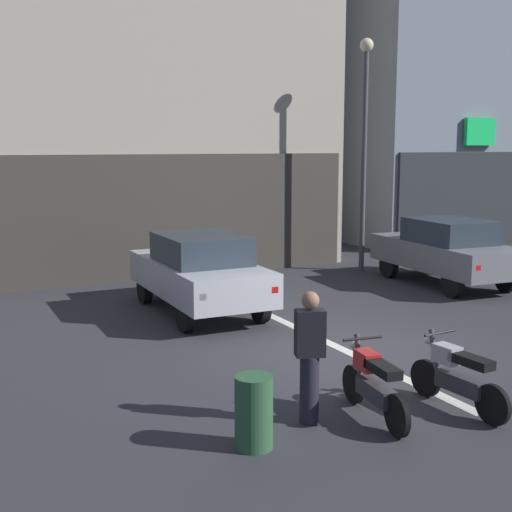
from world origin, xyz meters
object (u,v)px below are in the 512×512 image
at_px(car_silver_crossing_near, 199,271).
at_px(car_grey_parked_kerbside, 446,249).
at_px(motorcycle_silver_row_left_mid, 457,376).
at_px(street_lamp, 365,130).
at_px(person_by_motorcycles, 310,356).
at_px(trash_bin, 254,412).
at_px(motorcycle_red_row_leftmost, 374,384).

relative_size(car_silver_crossing_near, car_grey_parked_kerbside, 0.98).
height_order(car_grey_parked_kerbside, motorcycle_silver_row_left_mid, car_grey_parked_kerbside).
bearing_deg(street_lamp, person_by_motorcycles, -128.61).
bearing_deg(trash_bin, motorcycle_silver_row_left_mid, -3.02).
relative_size(car_silver_crossing_near, person_by_motorcycles, 2.47).
distance_m(car_grey_parked_kerbside, person_by_motorcycles, 9.49).
height_order(motorcycle_red_row_leftmost, trash_bin, motorcycle_red_row_leftmost).
height_order(car_silver_crossing_near, street_lamp, street_lamp).
bearing_deg(person_by_motorcycles, street_lamp, 51.39).
bearing_deg(street_lamp, car_silver_crossing_near, -156.57).
relative_size(car_grey_parked_kerbside, motorcycle_red_row_leftmost, 2.53).
xyz_separation_m(car_silver_crossing_near, car_grey_parked_kerbside, (6.54, -0.02, 0.00)).
bearing_deg(motorcycle_silver_row_left_mid, car_silver_crossing_near, 99.12).
distance_m(street_lamp, person_by_motorcycles, 11.16).
relative_size(motorcycle_red_row_leftmost, motorcycle_silver_row_left_mid, 1.00).
distance_m(motorcycle_silver_row_left_mid, person_by_motorcycles, 2.04).
relative_size(car_grey_parked_kerbside, motorcycle_silver_row_left_mid, 2.52).
relative_size(car_silver_crossing_near, motorcycle_red_row_leftmost, 2.48).
height_order(motorcycle_red_row_leftmost, person_by_motorcycles, person_by_motorcycles).
xyz_separation_m(car_grey_parked_kerbside, motorcycle_silver_row_left_mid, (-5.51, -6.37, -0.43)).
xyz_separation_m(car_silver_crossing_near, person_by_motorcycles, (-0.91, -5.90, -0.03)).
distance_m(car_silver_crossing_near, street_lamp, 6.97).
xyz_separation_m(car_grey_parked_kerbside, trash_bin, (-8.39, -6.22, -0.46)).
relative_size(motorcycle_silver_row_left_mid, person_by_motorcycles, 1.00).
height_order(car_silver_crossing_near, car_grey_parked_kerbside, same).
xyz_separation_m(motorcycle_red_row_leftmost, person_by_motorcycles, (-0.79, 0.25, 0.40)).
height_order(car_silver_crossing_near, person_by_motorcycles, person_by_motorcycles).
bearing_deg(trash_bin, motorcycle_red_row_leftmost, 3.11).
height_order(car_grey_parked_kerbside, person_by_motorcycles, person_by_motorcycles).
distance_m(car_grey_parked_kerbside, motorcycle_silver_row_left_mid, 8.43).
xyz_separation_m(car_silver_crossing_near, street_lamp, (5.80, 2.52, 2.93)).
bearing_deg(motorcycle_red_row_leftmost, person_by_motorcycles, 162.23).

